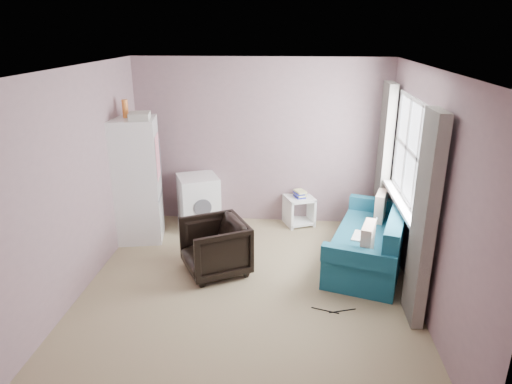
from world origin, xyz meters
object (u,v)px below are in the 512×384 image
at_px(sofa, 373,242).
at_px(fridge, 137,180).
at_px(armchair, 215,245).
at_px(side_table, 299,208).
at_px(washing_machine, 199,200).

bearing_deg(sofa, fridge, -172.12).
distance_m(armchair, sofa, 2.02).
xyz_separation_m(side_table, sofa, (0.94, -1.19, 0.04)).
relative_size(washing_machine, side_table, 1.45).
xyz_separation_m(armchair, washing_machine, (-0.48, 1.37, 0.04)).
bearing_deg(washing_machine, fridge, -170.95).
relative_size(fridge, sofa, 0.99).
height_order(fridge, side_table, fridge).
bearing_deg(washing_machine, side_table, -16.09).
relative_size(fridge, washing_machine, 2.48).
bearing_deg(sofa, side_table, 145.31).
xyz_separation_m(armchair, side_table, (1.05, 1.56, -0.11)).
distance_m(fridge, sofa, 3.30).
bearing_deg(armchair, sofa, 72.70).
xyz_separation_m(fridge, sofa, (3.21, -0.52, -0.59)).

